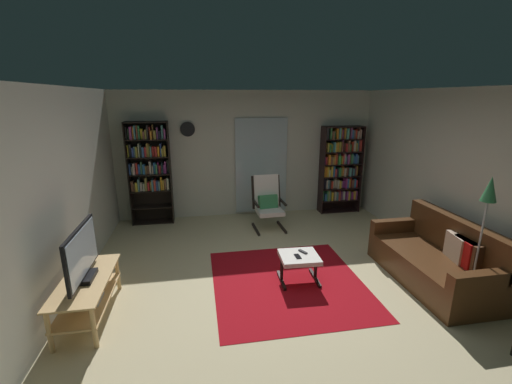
{
  "coord_description": "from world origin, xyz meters",
  "views": [
    {
      "loc": [
        -1.03,
        -4.06,
        2.46
      ],
      "look_at": [
        -0.14,
        0.98,
        1.02
      ],
      "focal_mm": 23.66,
      "sensor_mm": 36.0,
      "label": 1
    }
  ],
  "objects_px": {
    "tv_remote": "(303,252)",
    "wall_clock": "(188,129)",
    "bookshelf_near_tv": "(149,166)",
    "bookshelf_near_sofa": "(340,166)",
    "leather_sofa": "(437,260)",
    "cell_phone": "(298,256)",
    "floor_lamp_by_sofa": "(487,206)",
    "tv_stand": "(87,292)",
    "lounge_armchair": "(268,201)",
    "ottoman": "(299,260)",
    "television": "(82,255)"
  },
  "relations": [
    {
      "from": "tv_stand",
      "to": "floor_lamp_by_sofa",
      "type": "height_order",
      "value": "floor_lamp_by_sofa"
    },
    {
      "from": "leather_sofa",
      "to": "floor_lamp_by_sofa",
      "type": "relative_size",
      "value": 1.13
    },
    {
      "from": "leather_sofa",
      "to": "floor_lamp_by_sofa",
      "type": "height_order",
      "value": "floor_lamp_by_sofa"
    },
    {
      "from": "tv_stand",
      "to": "bookshelf_near_tv",
      "type": "bearing_deg",
      "value": 82.94
    },
    {
      "from": "tv_remote",
      "to": "lounge_armchair",
      "type": "bearing_deg",
      "value": 65.54
    },
    {
      "from": "leather_sofa",
      "to": "television",
      "type": "bearing_deg",
      "value": 179.98
    },
    {
      "from": "tv_stand",
      "to": "leather_sofa",
      "type": "xyz_separation_m",
      "value": [
        4.47,
        0.01,
        -0.0
      ]
    },
    {
      "from": "bookshelf_near_tv",
      "to": "tv_stand",
      "type": "bearing_deg",
      "value": -97.06
    },
    {
      "from": "tv_stand",
      "to": "bookshelf_near_sofa",
      "type": "distance_m",
      "value": 5.37
    },
    {
      "from": "television",
      "to": "bookshelf_near_tv",
      "type": "relative_size",
      "value": 0.48
    },
    {
      "from": "floor_lamp_by_sofa",
      "to": "wall_clock",
      "type": "distance_m",
      "value": 5.08
    },
    {
      "from": "bookshelf_near_tv",
      "to": "ottoman",
      "type": "xyz_separation_m",
      "value": [
        2.24,
        -2.72,
        -0.85
      ]
    },
    {
      "from": "leather_sofa",
      "to": "cell_phone",
      "type": "bearing_deg",
      "value": 170.89
    },
    {
      "from": "ottoman",
      "to": "cell_phone",
      "type": "xyz_separation_m",
      "value": [
        -0.04,
        -0.04,
        0.07
      ]
    },
    {
      "from": "bookshelf_near_sofa",
      "to": "floor_lamp_by_sofa",
      "type": "distance_m",
      "value": 3.62
    },
    {
      "from": "tv_remote",
      "to": "wall_clock",
      "type": "xyz_separation_m",
      "value": [
        -1.55,
        2.79,
        1.45
      ]
    },
    {
      "from": "leather_sofa",
      "to": "lounge_armchair",
      "type": "distance_m",
      "value": 3.03
    },
    {
      "from": "tv_stand",
      "to": "ottoman",
      "type": "height_order",
      "value": "tv_stand"
    },
    {
      "from": "lounge_armchair",
      "to": "ottoman",
      "type": "distance_m",
      "value": 2.05
    },
    {
      "from": "leather_sofa",
      "to": "tv_remote",
      "type": "bearing_deg",
      "value": 166.66
    },
    {
      "from": "television",
      "to": "tv_remote",
      "type": "height_order",
      "value": "television"
    },
    {
      "from": "bookshelf_near_sofa",
      "to": "lounge_armchair",
      "type": "xyz_separation_m",
      "value": [
        -1.74,
        -0.7,
        -0.48
      ]
    },
    {
      "from": "tv_stand",
      "to": "tv_remote",
      "type": "xyz_separation_m",
      "value": [
        2.69,
        0.43,
        0.08
      ]
    },
    {
      "from": "bookshelf_near_tv",
      "to": "lounge_armchair",
      "type": "distance_m",
      "value": 2.41
    },
    {
      "from": "tv_remote",
      "to": "floor_lamp_by_sofa",
      "type": "xyz_separation_m",
      "value": [
        1.85,
        -0.95,
        0.87
      ]
    },
    {
      "from": "leather_sofa",
      "to": "wall_clock",
      "type": "xyz_separation_m",
      "value": [
        -3.32,
        3.21,
        1.53
      ]
    },
    {
      "from": "bookshelf_near_sofa",
      "to": "bookshelf_near_tv",
      "type": "bearing_deg",
      "value": -179.82
    },
    {
      "from": "bookshelf_near_sofa",
      "to": "floor_lamp_by_sofa",
      "type": "height_order",
      "value": "bookshelf_near_sofa"
    },
    {
      "from": "wall_clock",
      "to": "bookshelf_near_sofa",
      "type": "bearing_deg",
      "value": -2.41
    },
    {
      "from": "bookshelf_near_tv",
      "to": "leather_sofa",
      "type": "bearing_deg",
      "value": -36.84
    },
    {
      "from": "bookshelf_near_tv",
      "to": "tv_remote",
      "type": "distance_m",
      "value": 3.59
    },
    {
      "from": "ottoman",
      "to": "bookshelf_near_tv",
      "type": "bearing_deg",
      "value": 129.46
    },
    {
      "from": "tv_remote",
      "to": "floor_lamp_by_sofa",
      "type": "height_order",
      "value": "floor_lamp_by_sofa"
    },
    {
      "from": "lounge_armchair",
      "to": "floor_lamp_by_sofa",
      "type": "distance_m",
      "value": 3.57
    },
    {
      "from": "bookshelf_near_tv",
      "to": "cell_phone",
      "type": "height_order",
      "value": "bookshelf_near_tv"
    },
    {
      "from": "tv_stand",
      "to": "floor_lamp_by_sofa",
      "type": "xyz_separation_m",
      "value": [
        4.54,
        -0.53,
        0.94
      ]
    },
    {
      "from": "bookshelf_near_tv",
      "to": "ottoman",
      "type": "bearing_deg",
      "value": -50.54
    },
    {
      "from": "tv_remote",
      "to": "wall_clock",
      "type": "relative_size",
      "value": 0.5
    },
    {
      "from": "bookshelf_near_tv",
      "to": "cell_phone",
      "type": "relative_size",
      "value": 14.44
    },
    {
      "from": "ottoman",
      "to": "tv_remote",
      "type": "bearing_deg",
      "value": 45.61
    },
    {
      "from": "wall_clock",
      "to": "leather_sofa",
      "type": "bearing_deg",
      "value": -44.02
    },
    {
      "from": "lounge_armchair",
      "to": "leather_sofa",
      "type": "bearing_deg",
      "value": -51.95
    },
    {
      "from": "tv_stand",
      "to": "bookshelf_near_tv",
      "type": "xyz_separation_m",
      "value": [
        0.38,
        3.07,
        0.85
      ]
    },
    {
      "from": "bookshelf_near_tv",
      "to": "bookshelf_near_sofa",
      "type": "distance_m",
      "value": 3.97
    },
    {
      "from": "television",
      "to": "wall_clock",
      "type": "bearing_deg",
      "value": 70.37
    },
    {
      "from": "ottoman",
      "to": "cell_phone",
      "type": "relative_size",
      "value": 3.85
    },
    {
      "from": "lounge_armchair",
      "to": "wall_clock",
      "type": "distance_m",
      "value": 2.13
    },
    {
      "from": "leather_sofa",
      "to": "cell_phone",
      "type": "distance_m",
      "value": 1.91
    },
    {
      "from": "cell_phone",
      "to": "tv_remote",
      "type": "bearing_deg",
      "value": 45.1
    },
    {
      "from": "television",
      "to": "cell_phone",
      "type": "bearing_deg",
      "value": 6.66
    }
  ]
}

